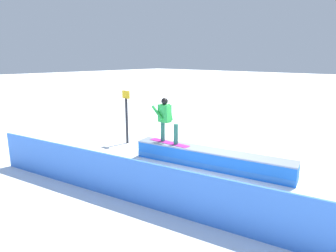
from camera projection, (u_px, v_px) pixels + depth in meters
ground_plane at (210, 167)px, 9.12m from camera, size 120.00×120.00×0.00m
grind_box at (210, 159)px, 9.07m from camera, size 5.05×1.63×0.57m
snowboarder at (166, 118)px, 9.62m from camera, size 1.51×0.44×1.48m
safety_fence at (135, 182)px, 6.76m from camera, size 9.41×2.00×1.07m
trail_marker at (127, 116)px, 11.48m from camera, size 0.40×0.10×2.08m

